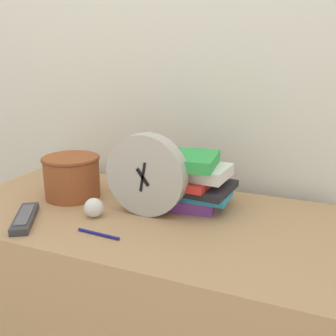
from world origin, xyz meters
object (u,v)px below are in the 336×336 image
desk_clock (146,175)px  tv_remote (25,218)px  crumpled_paper_ball (94,208)px  pen (99,234)px  basket (72,175)px  book_stack (189,180)px

desk_clock → tv_remote: size_ratio=1.27×
desk_clock → tv_remote: bearing=-147.8°
crumpled_paper_ball → pen: bearing=-51.7°
tv_remote → pen: bearing=1.5°
basket → pen: size_ratio=1.46×
desk_clock → crumpled_paper_ball: desk_clock is taller
crumpled_paper_ball → book_stack: bearing=38.8°
desk_clock → book_stack: 0.15m
basket → pen: (0.24, -0.21, -0.07)m
crumpled_paper_ball → basket: bearing=144.2°
pen → desk_clock: bearing=73.3°
book_stack → basket: size_ratio=1.37×
desk_clock → tv_remote: (-0.29, -0.18, -0.11)m
desk_clock → tv_remote: 0.36m
desk_clock → pen: (-0.05, -0.18, -0.12)m
book_stack → tv_remote: (-0.39, -0.29, -0.07)m
tv_remote → crumpled_paper_ball: (0.16, 0.11, 0.02)m
desk_clock → pen: size_ratio=1.88×
book_stack → basket: 0.39m
basket → tv_remote: 0.23m
crumpled_paper_ball → pen: crumpled_paper_ball is taller
tv_remote → pen: 0.24m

